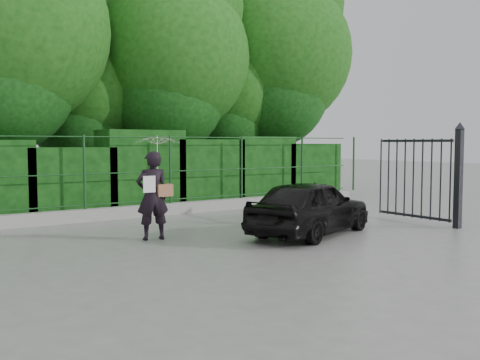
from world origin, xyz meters
TOP-DOWN VIEW (x-y plane):
  - ground at (0.00, 0.00)m, footprint 80.00×80.00m
  - kerb at (0.00, 4.50)m, footprint 14.00×0.25m
  - fence at (0.22, 4.50)m, footprint 14.13×0.06m
  - hedge at (0.11, 5.50)m, footprint 14.20×1.20m
  - trees at (1.14, 7.74)m, footprint 17.10×6.15m
  - gate at (4.60, -0.72)m, footprint 0.22×2.33m
  - woman at (-1.50, 1.40)m, footprint 0.93×0.87m
  - car at (1.34, 0.03)m, footprint 3.67×2.42m

SIDE VIEW (x-z plane):
  - ground at x=0.00m, z-range 0.00..0.00m
  - kerb at x=0.00m, z-range 0.00..0.30m
  - car at x=1.34m, z-range 0.00..1.16m
  - hedge at x=0.11m, z-range -0.14..2.11m
  - gate at x=4.60m, z-range 0.01..2.37m
  - fence at x=0.22m, z-range 0.30..2.10m
  - woman at x=-1.50m, z-range 0.28..2.34m
  - trees at x=1.14m, z-range 0.58..8.66m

